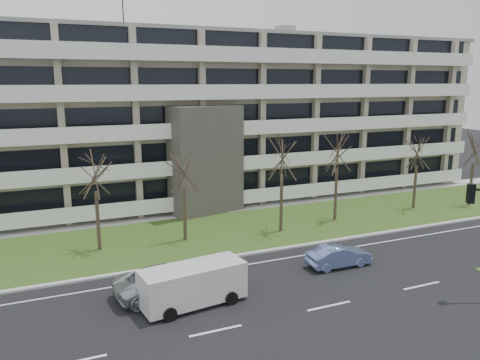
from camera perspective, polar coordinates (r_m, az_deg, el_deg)
name	(u,v)px	position (r m, az deg, el deg)	size (l,w,h in m)	color
ground	(329,306)	(24.47, 10.79, -14.86)	(160.00, 160.00, 0.00)	black
grass_verge	(231,230)	(35.13, -1.13, -6.16)	(90.00, 10.00, 0.06)	#34501A
curb	(260,252)	(30.81, 2.41, -8.76)	(90.00, 0.35, 0.12)	#B2B2AD
sidewalk	(207,212)	(40.06, -4.10, -3.89)	(90.00, 2.00, 0.08)	#B2B2AD
lane_edge_line	(270,261)	(29.57, 3.68, -9.80)	(90.00, 0.12, 0.01)	white
apartment_building	(182,117)	(45.17, -7.12, 7.63)	(60.50, 15.10, 18.75)	tan
silver_pickup	(168,280)	(25.23, -8.75, -11.98)	(2.58, 5.60, 1.56)	#B7BABF
blue_sedan	(339,256)	(29.11, 11.96, -9.03)	(1.39, 3.99, 1.31)	#7487C9
white_van	(194,281)	(23.86, -5.62, -12.20)	(5.44, 2.66, 2.03)	silver
tree_2	(94,168)	(31.19, -17.32, 1.39)	(3.56, 3.56, 7.11)	#382B21
tree_3	(183,167)	(31.98, -6.91, 1.58)	(3.38, 3.38, 6.75)	#382B21
tree_4	(282,152)	(33.71, 5.17, 3.46)	(3.86, 3.86, 7.72)	#382B21
tree_5	(338,147)	(37.22, 11.83, 3.93)	(3.81, 3.81, 7.62)	#382B21
tree_6	(418,149)	(42.82, 20.87, 3.60)	(3.42, 3.42, 6.83)	#382B21
tree_7	(475,146)	(45.92, 26.72, 3.68)	(3.45, 3.45, 6.89)	#382B21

